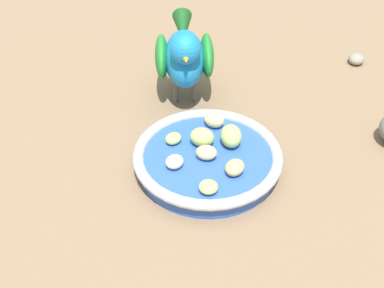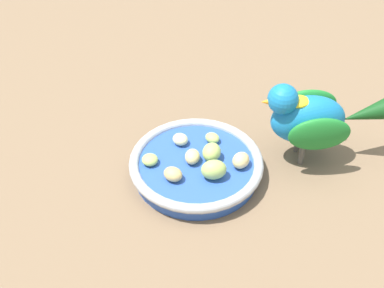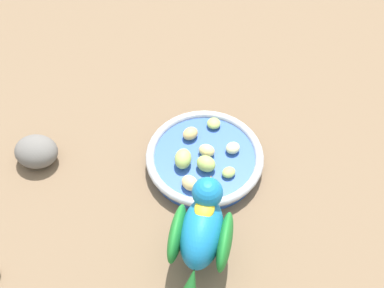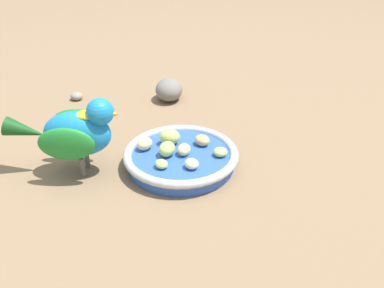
% 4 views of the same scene
% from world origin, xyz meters
% --- Properties ---
extents(ground_plane, '(4.00, 4.00, 0.00)m').
position_xyz_m(ground_plane, '(0.00, 0.00, 0.00)').
color(ground_plane, '#7A6047').
extents(feeding_bowl, '(0.20, 0.20, 0.03)m').
position_xyz_m(feeding_bowl, '(0.03, -0.00, 0.02)').
color(feeding_bowl, '#2D56B7').
rests_on(feeding_bowl, ground_plane).
extents(apple_piece_0, '(0.04, 0.03, 0.03)m').
position_xyz_m(apple_piece_0, '(0.02, 0.02, 0.04)').
color(apple_piece_0, '#B2CC66').
rests_on(apple_piece_0, feeding_bowl).
extents(apple_piece_1, '(0.04, 0.04, 0.03)m').
position_xyz_m(apple_piece_1, '(0.06, 0.03, 0.04)').
color(apple_piece_1, '#B2CC66').
rests_on(apple_piece_1, feeding_bowl).
extents(apple_piece_2, '(0.03, 0.02, 0.02)m').
position_xyz_m(apple_piece_2, '(0.03, -0.01, 0.04)').
color(apple_piece_2, '#E5C67F').
rests_on(apple_piece_2, feeding_bowl).
extents(apple_piece_3, '(0.04, 0.03, 0.02)m').
position_xyz_m(apple_piece_3, '(0.03, 0.07, 0.04)').
color(apple_piece_3, '#E5C67F').
rests_on(apple_piece_3, feeding_bowl).
extents(apple_piece_4, '(0.03, 0.04, 0.02)m').
position_xyz_m(apple_piece_4, '(0.07, -0.03, 0.04)').
color(apple_piece_4, tan).
rests_on(apple_piece_4, feeding_bowl).
extents(apple_piece_5, '(0.03, 0.03, 0.01)m').
position_xyz_m(apple_piece_5, '(-0.02, 0.02, 0.03)').
color(apple_piece_5, '#B2CC66').
rests_on(apple_piece_5, feeding_bowl).
extents(apple_piece_6, '(0.03, 0.03, 0.02)m').
position_xyz_m(apple_piece_6, '(-0.01, -0.03, 0.03)').
color(apple_piece_6, beige).
rests_on(apple_piece_6, feeding_bowl).
extents(apple_piece_7, '(0.03, 0.03, 0.01)m').
position_xyz_m(apple_piece_7, '(0.04, -0.07, 0.03)').
color(apple_piece_7, '#B2CC66').
rests_on(apple_piece_7, feeding_bowl).
extents(parrot, '(0.11, 0.20, 0.14)m').
position_xyz_m(parrot, '(-0.03, 0.17, 0.08)').
color(parrot, '#59544C').
rests_on(parrot, ground_plane).
extents(rock_large, '(0.09, 0.08, 0.05)m').
position_xyz_m(rock_large, '(0.30, 0.11, 0.03)').
color(rock_large, slate).
rests_on(rock_large, ground_plane).
extents(pebble_0, '(0.03, 0.04, 0.02)m').
position_xyz_m(pebble_0, '(0.25, 0.32, 0.01)').
color(pebble_0, gray).
rests_on(pebble_0, ground_plane).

